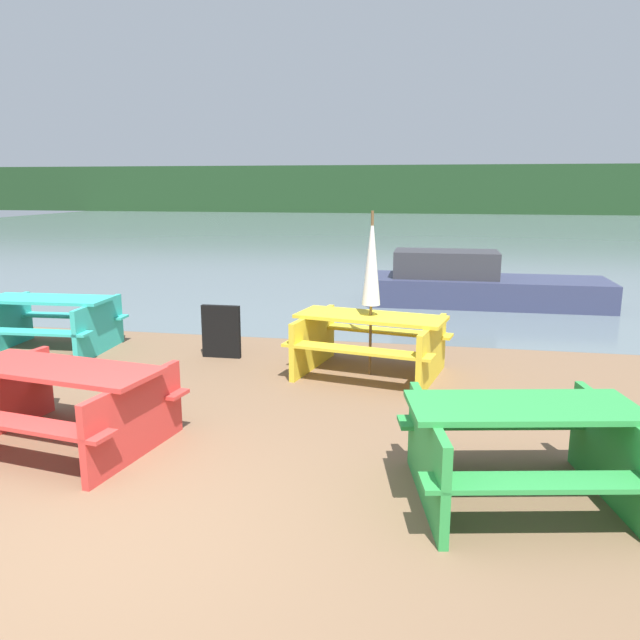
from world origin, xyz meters
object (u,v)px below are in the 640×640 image
object	(u,v)px
picnic_table_teal	(50,319)
boat	(478,285)
signboard	(221,332)
picnic_table_red	(62,398)
umbrella_white	(372,260)
picnic_table_green	(521,444)
picnic_table_yellow	(370,338)

from	to	relation	value
picnic_table_teal	boat	xyz separation A→B (m)	(6.36, 4.94, -0.08)
picnic_table_teal	boat	bearing A→B (deg)	37.81
picnic_table_teal	signboard	distance (m)	2.59
picnic_table_red	umbrella_white	size ratio (longest dim) A/B	0.99
picnic_table_teal	picnic_table_green	bearing A→B (deg)	-28.29
picnic_table_green	umbrella_white	world-z (taller)	umbrella_white
picnic_table_green	boat	size ratio (longest dim) A/B	0.41
picnic_table_green	picnic_table_red	xyz separation A→B (m)	(-4.06, 0.31, -0.01)
picnic_table_red	picnic_table_yellow	distance (m)	3.77
umbrella_white	picnic_table_yellow	bearing A→B (deg)	-90.00
picnic_table_teal	umbrella_white	distance (m)	4.85
picnic_table_yellow	picnic_table_green	bearing A→B (deg)	-64.10
picnic_table_green	picnic_table_red	size ratio (longest dim) A/B	0.94
picnic_table_red	picnic_table_teal	bearing A→B (deg)	125.43
umbrella_white	signboard	distance (m)	2.46
picnic_table_yellow	picnic_table_teal	size ratio (longest dim) A/B	1.13
picnic_table_red	picnic_table_green	bearing A→B (deg)	-4.36
boat	signboard	bearing A→B (deg)	-128.53
signboard	picnic_table_yellow	bearing A→B (deg)	-11.17
picnic_table_green	picnic_table_yellow	world-z (taller)	picnic_table_green
picnic_table_red	boat	world-z (taller)	boat
picnic_table_green	picnic_table_red	distance (m)	4.07
picnic_table_yellow	picnic_table_teal	world-z (taller)	picnic_table_teal
picnic_table_red	boat	bearing A→B (deg)	62.22
picnic_table_red	boat	xyz separation A→B (m)	(4.20, 7.97, -0.06)
picnic_table_green	boat	distance (m)	8.29
picnic_table_green	boat	bearing A→B (deg)	89.03
picnic_table_teal	umbrella_white	world-z (taller)	umbrella_white
boat	picnic_table_teal	bearing A→B (deg)	-142.50
picnic_table_green	picnic_table_teal	bearing A→B (deg)	151.71
picnic_table_green	picnic_table_teal	xyz separation A→B (m)	(-6.22, 3.35, 0.01)
picnic_table_red	picnic_table_teal	size ratio (longest dim) A/B	1.11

